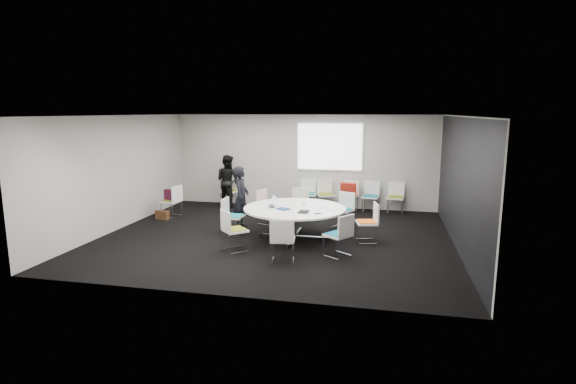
% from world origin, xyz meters
% --- Properties ---
extents(room_shell, '(8.08, 7.08, 2.88)m').
position_xyz_m(room_shell, '(0.09, 0.00, 1.40)').
color(room_shell, black).
rests_on(room_shell, ground).
extents(conference_table, '(2.33, 2.33, 0.73)m').
position_xyz_m(conference_table, '(0.46, -0.05, 0.55)').
color(conference_table, silver).
rests_on(conference_table, ground).
extents(projection_screen, '(1.90, 0.03, 1.35)m').
position_xyz_m(projection_screen, '(0.80, 3.46, 1.85)').
color(projection_screen, white).
rests_on(projection_screen, room_shell).
extents(chair_ring_a, '(0.54, 0.55, 0.88)m').
position_xyz_m(chair_ring_a, '(2.09, 0.02, 0.28)').
color(chair_ring_a, silver).
rests_on(chair_ring_a, ground).
extents(chair_ring_b, '(0.61, 0.60, 0.88)m').
position_xyz_m(chair_ring_b, '(1.44, 1.18, 0.28)').
color(chair_ring_b, silver).
rests_on(chair_ring_b, ground).
extents(chair_ring_c, '(0.59, 0.59, 0.88)m').
position_xyz_m(chair_ring_c, '(0.32, 1.59, 0.28)').
color(chair_ring_c, silver).
rests_on(chair_ring_c, ground).
extents(chair_ring_d, '(0.58, 0.59, 0.88)m').
position_xyz_m(chair_ring_d, '(-0.52, 1.17, 0.28)').
color(chair_ring_d, silver).
rests_on(chair_ring_d, ground).
extents(chair_ring_e, '(0.46, 0.47, 0.88)m').
position_xyz_m(chair_ring_e, '(-1.03, -0.06, 0.28)').
color(chair_ring_e, silver).
rests_on(chair_ring_e, ground).
extents(chair_ring_f, '(0.64, 0.64, 0.88)m').
position_xyz_m(chair_ring_f, '(-0.59, -1.24, 0.28)').
color(chair_ring_f, silver).
rests_on(chair_ring_f, ground).
extents(chair_ring_g, '(0.52, 0.51, 0.88)m').
position_xyz_m(chair_ring_g, '(0.55, -1.70, 0.28)').
color(chair_ring_g, silver).
rests_on(chair_ring_g, ground).
extents(chair_ring_h, '(0.63, 0.63, 0.88)m').
position_xyz_m(chair_ring_h, '(1.57, -1.14, 0.28)').
color(chair_ring_h, silver).
rests_on(chair_ring_h, ground).
extents(chair_back_a, '(0.52, 0.51, 0.88)m').
position_xyz_m(chair_back_a, '(0.21, 3.17, 0.28)').
color(chair_back_a, silver).
rests_on(chair_back_a, ground).
extents(chair_back_b, '(0.58, 0.58, 0.88)m').
position_xyz_m(chair_back_b, '(0.75, 3.16, 0.28)').
color(chair_back_b, silver).
rests_on(chair_back_b, ground).
extents(chair_back_c, '(0.59, 0.58, 0.88)m').
position_xyz_m(chair_back_c, '(1.43, 3.12, 0.28)').
color(chair_back_c, silver).
rests_on(chair_back_c, ground).
extents(chair_back_d, '(0.52, 0.51, 0.88)m').
position_xyz_m(chair_back_d, '(2.06, 3.17, 0.28)').
color(chair_back_d, silver).
rests_on(chair_back_d, ground).
extents(chair_back_e, '(0.51, 0.50, 0.88)m').
position_xyz_m(chair_back_e, '(2.76, 3.17, 0.28)').
color(chair_back_e, silver).
rests_on(chair_back_e, ground).
extents(chair_spare_left, '(0.53, 0.54, 0.88)m').
position_xyz_m(chair_spare_left, '(-3.32, 1.36, 0.28)').
color(chair_spare_left, silver).
rests_on(chair_spare_left, ground).
extents(chair_person_back, '(0.54, 0.53, 0.88)m').
position_xyz_m(chair_person_back, '(-2.25, 3.17, 0.28)').
color(chair_person_back, silver).
rests_on(chair_person_back, ground).
extents(person_main, '(0.41, 0.59, 1.56)m').
position_xyz_m(person_main, '(-1.03, 0.57, 0.78)').
color(person_main, black).
rests_on(person_main, ground).
extents(person_back, '(0.94, 0.85, 1.59)m').
position_xyz_m(person_back, '(-2.26, 3.00, 0.80)').
color(person_back, black).
rests_on(person_back, ground).
extents(laptop, '(0.31, 0.40, 0.03)m').
position_xyz_m(laptop, '(-0.03, -0.07, 0.74)').
color(laptop, '#333338').
rests_on(laptop, conference_table).
extents(laptop_lid, '(0.16, 0.27, 0.22)m').
position_xyz_m(laptop_lid, '(-0.01, -0.08, 0.86)').
color(laptop_lid, silver).
rests_on(laptop_lid, conference_table).
extents(notebook_black, '(0.22, 0.30, 0.02)m').
position_xyz_m(notebook_black, '(0.74, -0.49, 0.74)').
color(notebook_black, black).
rests_on(notebook_black, conference_table).
extents(tablet_folio, '(0.33, 0.31, 0.03)m').
position_xyz_m(tablet_folio, '(0.24, -0.31, 0.74)').
color(tablet_folio, navy).
rests_on(tablet_folio, conference_table).
extents(papers_right, '(0.36, 0.36, 0.00)m').
position_xyz_m(papers_right, '(1.00, 0.11, 0.73)').
color(papers_right, white).
rests_on(papers_right, conference_table).
extents(papers_front, '(0.36, 0.32, 0.00)m').
position_xyz_m(papers_front, '(1.21, -0.11, 0.73)').
color(papers_front, white).
rests_on(papers_front, conference_table).
extents(cup, '(0.08, 0.08, 0.09)m').
position_xyz_m(cup, '(0.62, 0.15, 0.78)').
color(cup, white).
rests_on(cup, conference_table).
extents(phone, '(0.15, 0.10, 0.01)m').
position_xyz_m(phone, '(1.07, -0.56, 0.73)').
color(phone, black).
rests_on(phone, conference_table).
extents(maroon_bag, '(0.42, 0.26, 0.28)m').
position_xyz_m(maroon_bag, '(-3.33, 1.36, 0.62)').
color(maroon_bag, '#44122A').
rests_on(maroon_bag, chair_spare_left).
extents(brown_bag, '(0.38, 0.20, 0.24)m').
position_xyz_m(brown_bag, '(-3.43, 1.00, 0.12)').
color(brown_bag, '#412614').
rests_on(brown_bag, ground).
extents(red_jacket, '(0.46, 0.22, 0.36)m').
position_xyz_m(red_jacket, '(1.43, 2.90, 0.70)').
color(red_jacket, '#A22014').
rests_on(red_jacket, chair_back_c).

